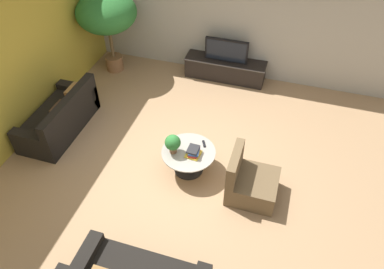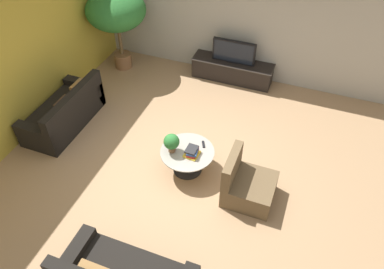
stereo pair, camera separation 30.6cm
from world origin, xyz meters
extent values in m
plane|color=#9E7A56|center=(0.00, 0.00, 0.00)|extent=(24.00, 24.00, 0.00)
cube|color=#A39E93|center=(0.00, 3.26, 1.50)|extent=(7.40, 0.12, 3.00)
cube|color=gold|center=(-3.26, 0.20, 1.50)|extent=(0.12, 7.40, 3.00)
cube|color=black|center=(0.02, 2.94, 0.24)|extent=(1.83, 0.48, 0.47)
cube|color=#2D2823|center=(0.02, 2.94, 0.46)|extent=(1.86, 0.50, 0.02)
cube|color=black|center=(0.02, 2.94, 0.73)|extent=(0.97, 0.08, 0.52)
cube|color=black|center=(0.02, 2.90, 0.73)|extent=(0.89, 0.00, 0.47)
cube|color=black|center=(0.02, 2.94, 0.48)|extent=(0.29, 0.13, 0.02)
cylinder|color=black|center=(0.08, -0.06, 0.01)|extent=(0.52, 0.52, 0.02)
cylinder|color=black|center=(0.08, -0.06, 0.22)|extent=(0.10, 0.10, 0.44)
cylinder|color=gray|center=(0.08, -0.06, 0.45)|extent=(0.94, 0.94, 0.02)
cube|color=black|center=(-2.70, 0.21, 0.21)|extent=(0.84, 1.77, 0.42)
cube|color=black|center=(-2.36, 0.21, 0.63)|extent=(0.16, 1.77, 0.42)
cube|color=black|center=(-2.70, 0.99, 0.27)|extent=(0.84, 0.20, 0.54)
cube|color=black|center=(-2.70, -0.58, 0.27)|extent=(0.84, 0.20, 0.54)
cube|color=olive|center=(-2.52, 0.64, 0.59)|extent=(0.17, 0.38, 0.36)
cube|color=#B23328|center=(-2.52, 0.35, 0.55)|extent=(0.14, 0.29, 0.27)
cube|color=#422D1E|center=(-2.52, 0.06, 0.59)|extent=(0.17, 0.37, 0.35)
cube|color=tan|center=(-2.52, -0.23, 0.55)|extent=(0.16, 0.28, 0.27)
cube|color=black|center=(-0.64, -2.41, 0.27)|extent=(0.20, 0.84, 0.54)
cube|color=brown|center=(1.26, -0.27, 0.20)|extent=(0.80, 0.76, 0.40)
cube|color=brown|center=(0.93, -0.27, 0.63)|extent=(0.14, 0.76, 0.46)
cylinder|color=brown|center=(-2.61, 2.51, 0.18)|extent=(0.40, 0.40, 0.35)
cylinder|color=brown|center=(-2.61, 2.51, 0.69)|extent=(0.08, 0.08, 0.67)
ellipsoid|color=#286B2D|center=(-2.61, 2.51, 1.45)|extent=(1.33, 1.33, 0.86)
cylinder|color=brown|center=(-0.17, -0.15, 0.51)|extent=(0.13, 0.13, 0.11)
sphere|color=#286B2D|center=(-0.17, -0.15, 0.68)|extent=(0.27, 0.27, 0.27)
cube|color=gold|center=(0.18, -0.11, 0.47)|extent=(0.26, 0.27, 0.03)
cube|color=#A32823|center=(0.19, -0.09, 0.50)|extent=(0.16, 0.26, 0.04)
cube|color=#2D4C84|center=(0.19, -0.11, 0.54)|extent=(0.20, 0.24, 0.04)
cube|color=#232326|center=(0.17, -0.10, 0.57)|extent=(0.19, 0.24, 0.03)
cube|color=black|center=(0.28, 0.19, 0.47)|extent=(0.11, 0.16, 0.02)
camera|label=1|loc=(1.47, -4.33, 5.06)|focal=35.00mm
camera|label=2|loc=(1.76, -4.23, 5.06)|focal=35.00mm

